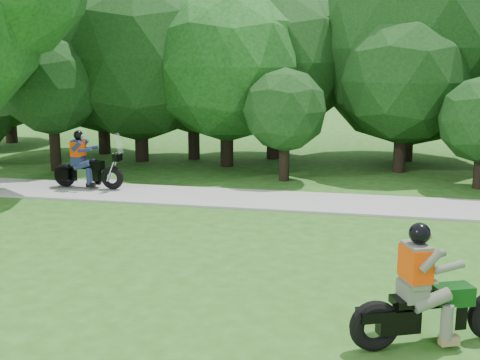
{
  "coord_description": "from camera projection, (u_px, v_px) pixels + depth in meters",
  "views": [
    {
      "loc": [
        1.1,
        -7.72,
        3.85
      ],
      "look_at": [
        -1.6,
        4.98,
        1.18
      ],
      "focal_mm": 45.0,
      "sensor_mm": 36.0,
      "label": 1
    }
  ],
  "objects": [
    {
      "name": "chopper_motorcycle",
      "position": [
        427.0,
        301.0,
        8.04
      ],
      "size": [
        2.35,
        1.31,
        1.74
      ],
      "rotation": [
        0.0,
        0.0,
        0.4
      ],
      "color": "black",
      "rests_on": "ground"
    },
    {
      "name": "tree_line",
      "position": [
        396.0,
        64.0,
        21.06
      ],
      "size": [
        39.16,
        11.72,
        7.71
      ],
      "color": "black",
      "rests_on": "ground"
    },
    {
      "name": "ground",
      "position": [
        278.0,
        338.0,
        8.4
      ],
      "size": [
        100.0,
        100.0,
        0.0
      ],
      "primitive_type": "plane",
      "color": "#275217",
      "rests_on": "ground"
    },
    {
      "name": "walkway",
      "position": [
        322.0,
        203.0,
        16.06
      ],
      "size": [
        60.0,
        2.2,
        0.06
      ],
      "primitive_type": "cube",
      "color": "gray",
      "rests_on": "ground"
    },
    {
      "name": "touring_motorcycle",
      "position": [
        84.0,
        167.0,
        17.62
      ],
      "size": [
        2.23,
        0.66,
        1.7
      ],
      "rotation": [
        0.0,
        0.0,
        -0.04
      ],
      "color": "black",
      "rests_on": "walkway"
    }
  ]
}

